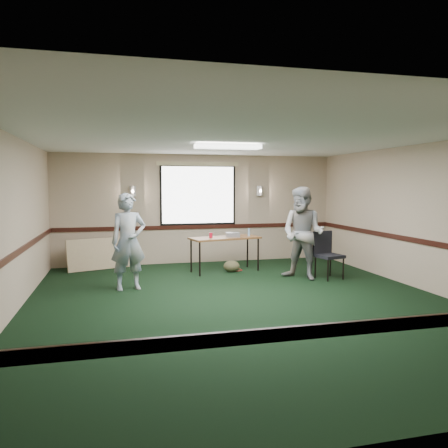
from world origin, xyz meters
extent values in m
plane|color=black|center=(0.00, 0.00, 0.00)|extent=(8.00, 8.00, 0.00)
plane|color=#C2A58C|center=(0.00, 4.00, 1.35)|extent=(7.00, 0.00, 7.00)
plane|color=#C2A58C|center=(0.00, -4.00, 1.35)|extent=(7.00, 0.00, 7.00)
plane|color=#C2A58C|center=(-3.50, 0.00, 1.35)|extent=(0.00, 8.00, 8.00)
plane|color=#C2A58C|center=(3.50, 0.00, 1.35)|extent=(0.00, 8.00, 8.00)
plane|color=silver|center=(0.00, 0.00, 2.70)|extent=(8.00, 8.00, 0.00)
cube|color=black|center=(0.00, 3.98, 0.90)|extent=(7.00, 0.03, 0.10)
cube|color=black|center=(0.00, -3.98, 0.90)|extent=(7.00, 0.03, 0.10)
cube|color=black|center=(-3.48, 0.00, 0.90)|extent=(0.03, 8.00, 0.10)
cube|color=black|center=(3.48, 0.00, 0.90)|extent=(0.03, 8.00, 0.10)
cube|color=black|center=(0.00, 3.98, 1.70)|extent=(1.90, 0.01, 1.50)
cube|color=white|center=(0.00, 3.97, 1.70)|extent=(1.80, 0.02, 1.40)
cube|color=#C9B88D|center=(0.00, 3.97, 2.47)|extent=(2.05, 0.08, 0.10)
cylinder|color=silver|center=(-1.60, 3.94, 1.80)|extent=(0.16, 0.16, 0.25)
cylinder|color=silver|center=(1.60, 3.94, 1.80)|extent=(0.16, 0.16, 0.25)
cube|color=white|center=(0.00, 1.00, 2.64)|extent=(1.20, 0.32, 0.08)
cube|color=#5D2E1A|center=(0.36, 2.68, 0.76)|extent=(1.66, 0.94, 0.04)
cylinder|color=black|center=(-0.29, 2.29, 0.37)|extent=(0.04, 0.04, 0.74)
cylinder|color=black|center=(1.12, 2.58, 0.37)|extent=(0.04, 0.04, 0.74)
cylinder|color=black|center=(-0.39, 2.77, 0.37)|extent=(0.04, 0.04, 0.74)
cylinder|color=black|center=(1.01, 3.07, 0.37)|extent=(0.04, 0.04, 0.74)
cube|color=gray|center=(0.54, 2.68, 0.83)|extent=(0.32, 0.28, 0.10)
cube|color=white|center=(0.65, 2.93, 0.81)|extent=(0.24, 0.21, 0.05)
cylinder|color=#B20B23|center=(0.03, 2.63, 0.84)|extent=(0.07, 0.07, 0.11)
cylinder|color=#7FA8CF|center=(0.95, 2.75, 0.87)|extent=(0.05, 0.05, 0.18)
ellipsoid|color=#49452A|center=(0.49, 2.59, 0.13)|extent=(0.41, 0.33, 0.26)
torus|color=red|center=(0.65, 2.75, 0.01)|extent=(0.33, 0.33, 0.01)
cube|color=tan|center=(-2.41, 3.60, 0.36)|extent=(1.40, 0.65, 0.72)
cube|color=black|center=(2.28, 1.41, 0.47)|extent=(0.57, 0.57, 0.06)
cube|color=black|center=(2.23, 1.63, 0.74)|extent=(0.47, 0.16, 0.47)
cylinder|color=black|center=(2.13, 1.17, 0.22)|extent=(0.03, 0.03, 0.44)
cylinder|color=black|center=(2.52, 1.26, 0.22)|extent=(0.03, 0.03, 0.44)
cylinder|color=black|center=(2.04, 1.56, 0.22)|extent=(0.03, 0.03, 0.44)
cylinder|color=black|center=(2.43, 1.65, 0.22)|extent=(0.03, 0.03, 0.44)
imported|color=#476C9C|center=(-1.79, 1.45, 0.90)|extent=(0.73, 0.55, 1.79)
imported|color=#6E87AB|center=(1.73, 1.51, 0.95)|extent=(1.15, 1.17, 1.91)
camera|label=1|loc=(-2.00, -6.75, 1.93)|focal=35.00mm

